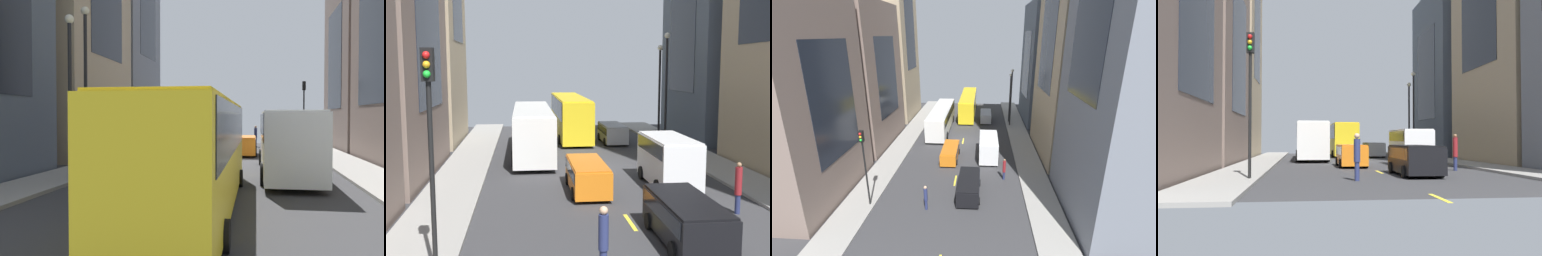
# 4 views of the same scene
# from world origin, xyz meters

# --- Properties ---
(ground_plane) EXTENTS (42.29, 42.29, 0.00)m
(ground_plane) POSITION_xyz_m (0.00, 0.00, 0.00)
(ground_plane) COLOR #333335
(sidewalk_west) EXTENTS (2.83, 44.00, 0.15)m
(sidewalk_west) POSITION_xyz_m (-7.73, 0.00, 0.07)
(sidewalk_west) COLOR gray
(sidewalk_west) RESTS_ON ground
(sidewalk_east) EXTENTS (2.83, 44.00, 0.15)m
(sidewalk_east) POSITION_xyz_m (7.73, 0.00, 0.07)
(sidewalk_east) COLOR gray
(sidewalk_east) RESTS_ON ground
(lane_stripe_0) EXTENTS (0.16, 2.00, 0.01)m
(lane_stripe_0) POSITION_xyz_m (0.00, -21.00, 0.01)
(lane_stripe_0) COLOR yellow
(lane_stripe_0) RESTS_ON ground
(lane_stripe_1) EXTENTS (0.16, 2.00, 0.01)m
(lane_stripe_1) POSITION_xyz_m (0.00, -10.50, 0.01)
(lane_stripe_1) COLOR yellow
(lane_stripe_1) RESTS_ON ground
(lane_stripe_2) EXTENTS (0.16, 2.00, 0.01)m
(lane_stripe_2) POSITION_xyz_m (0.00, 0.00, 0.01)
(lane_stripe_2) COLOR yellow
(lane_stripe_2) RESTS_ON ground
(lane_stripe_3) EXTENTS (0.16, 2.00, 0.01)m
(lane_stripe_3) POSITION_xyz_m (0.00, 10.50, 0.01)
(lane_stripe_3) COLOR yellow
(lane_stripe_3) RESTS_ON ground
(lane_stripe_4) EXTENTS (0.16, 2.00, 0.01)m
(lane_stripe_4) POSITION_xyz_m (0.00, 21.00, 0.01)
(lane_stripe_4) COLOR yellow
(lane_stripe_4) RESTS_ON ground
(building_west_1) EXTENTS (8.49, 11.85, 17.30)m
(building_west_1) POSITION_xyz_m (-13.55, -0.84, 8.65)
(building_west_1) COLOR #7A665B
(building_west_1) RESTS_ON ground
(building_east_2) EXTENTS (7.91, 11.36, 18.25)m
(building_east_2) POSITION_xyz_m (13.26, 10.93, 9.12)
(building_east_2) COLOR #4C5666
(building_east_2) RESTS_ON ground
(city_bus_white) EXTENTS (2.80, 12.69, 3.35)m
(city_bus_white) POSITION_xyz_m (-3.55, 4.61, 2.01)
(city_bus_white) COLOR silver
(city_bus_white) RESTS_ON ground
(streetcar_yellow) EXTENTS (2.70, 13.94, 3.59)m
(streetcar_yellow) POSITION_xyz_m (-0.04, 13.42, 2.12)
(streetcar_yellow) COLOR yellow
(streetcar_yellow) RESTS_ON ground
(delivery_van_white) EXTENTS (2.25, 5.02, 2.58)m
(delivery_van_white) POSITION_xyz_m (3.29, -4.95, 1.51)
(delivery_van_white) COLOR white
(delivery_van_white) RESTS_ON ground
(car_silver_0) EXTENTS (1.90, 4.64, 1.53)m
(car_silver_0) POSITION_xyz_m (3.07, 9.32, 0.91)
(car_silver_0) COLOR #B7BABF
(car_silver_0) RESTS_ON ground
(car_orange_1) EXTENTS (1.89, 4.73, 1.51)m
(car_orange_1) POSITION_xyz_m (-1.07, -5.63, 0.90)
(car_orange_1) COLOR orange
(car_orange_1) RESTS_ON ground
(car_black_2) EXTENTS (2.05, 4.77, 1.57)m
(car_black_2) POSITION_xyz_m (1.45, -12.78, 0.93)
(car_black_2) COLOR black
(car_black_2) RESTS_ON ground
(pedestrian_walking_far) EXTENTS (0.30, 0.30, 2.21)m
(pedestrian_walking_far) POSITION_xyz_m (4.75, -9.91, 1.19)
(pedestrian_walking_far) COLOR navy
(pedestrian_walking_far) RESTS_ON ground
(pedestrian_crossing_mid) EXTENTS (0.30, 0.30, 2.17)m
(pedestrian_crossing_mid) POSITION_xyz_m (-1.91, -15.25, 1.18)
(pedestrian_crossing_mid) COLOR navy
(pedestrian_crossing_mid) RESTS_ON ground
(traffic_light_near_corner) EXTENTS (0.32, 0.44, 6.51)m
(traffic_light_near_corner) POSITION_xyz_m (-6.71, -15.08, 4.62)
(traffic_light_near_corner) COLOR black
(traffic_light_near_corner) RESTS_ON ground
(streetlamp_near) EXTENTS (0.44, 0.44, 8.63)m
(streetlamp_near) POSITION_xyz_m (6.81, 6.97, 5.31)
(streetlamp_near) COLOR black
(streetlamp_near) RESTS_ON ground
(streetlamp_far) EXTENTS (0.44, 0.44, 7.78)m
(streetlamp_far) POSITION_xyz_m (6.81, 8.76, 4.86)
(streetlamp_far) COLOR black
(streetlamp_far) RESTS_ON ground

